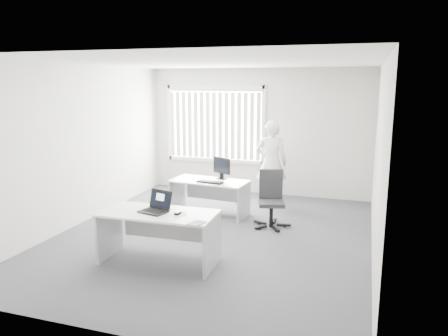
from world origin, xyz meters
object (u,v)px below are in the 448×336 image
(office_chair, at_px, (271,209))
(laptop, at_px, (153,202))
(desk_far, at_px, (209,190))
(desk_near, at_px, (159,226))
(monitor, at_px, (222,168))
(person, at_px, (271,163))

(office_chair, relative_size, laptop, 2.68)
(desk_far, relative_size, office_chair, 1.51)
(desk_near, relative_size, monitor, 3.90)
(desk_near, distance_m, laptop, 0.36)
(person, xyz_separation_m, monitor, (-0.80, -0.81, -0.00))
(desk_far, relative_size, person, 0.86)
(laptop, distance_m, monitor, 2.61)
(laptop, bearing_deg, office_chair, 73.34)
(laptop, bearing_deg, monitor, 101.38)
(desk_far, distance_m, laptop, 2.43)
(desk_far, distance_m, person, 1.47)
(monitor, bearing_deg, desk_far, -103.68)
(desk_far, bearing_deg, person, 51.85)
(office_chair, height_order, laptop, laptop)
(office_chair, distance_m, laptop, 2.46)
(desk_far, xyz_separation_m, person, (0.97, 1.03, 0.40))
(desk_near, distance_m, office_chair, 2.35)
(desk_far, height_order, monitor, monitor)
(desk_near, distance_m, desk_far, 2.36)
(desk_far, distance_m, office_chair, 1.33)
(person, bearing_deg, desk_near, 71.43)
(office_chair, bearing_deg, monitor, 136.92)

